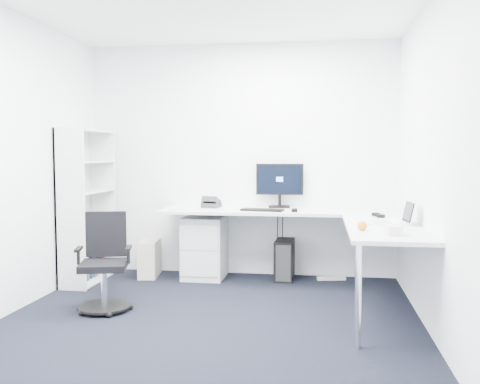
# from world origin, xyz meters

# --- Properties ---
(ground) EXTENTS (4.20, 4.20, 0.00)m
(ground) POSITION_xyz_m (0.00, 0.00, 0.00)
(ground) COLOR black
(wall_back) EXTENTS (3.60, 0.02, 2.70)m
(wall_back) POSITION_xyz_m (0.00, 2.10, 1.35)
(wall_back) COLOR white
(wall_back) RESTS_ON ground
(wall_front) EXTENTS (3.60, 0.02, 2.70)m
(wall_front) POSITION_xyz_m (0.00, -2.10, 1.35)
(wall_front) COLOR white
(wall_front) RESTS_ON ground
(wall_right) EXTENTS (0.02, 4.20, 2.70)m
(wall_right) POSITION_xyz_m (1.80, 0.00, 1.35)
(wall_right) COLOR white
(wall_right) RESTS_ON ground
(l_desk) EXTENTS (2.76, 1.55, 0.81)m
(l_desk) POSITION_xyz_m (0.55, 1.40, 0.40)
(l_desk) COLOR silver
(l_desk) RESTS_ON ground
(drawer_pedestal) EXTENTS (0.46, 0.57, 0.70)m
(drawer_pedestal) POSITION_xyz_m (-0.38, 1.84, 0.35)
(drawer_pedestal) COLOR silver
(drawer_pedestal) RESTS_ON ground
(bookshelf) EXTENTS (0.33, 0.85, 1.69)m
(bookshelf) POSITION_xyz_m (-1.62, 1.45, 0.85)
(bookshelf) COLOR silver
(bookshelf) RESTS_ON ground
(task_chair) EXTENTS (0.61, 0.61, 0.89)m
(task_chair) POSITION_xyz_m (-1.00, 0.41, 0.44)
(task_chair) COLOR black
(task_chair) RESTS_ON ground
(black_pc_tower) EXTENTS (0.22, 0.46, 0.45)m
(black_pc_tower) POSITION_xyz_m (0.54, 1.89, 0.22)
(black_pc_tower) COLOR black
(black_pc_tower) RESTS_ON ground
(beige_pc_tower) EXTENTS (0.25, 0.46, 0.42)m
(beige_pc_tower) POSITION_xyz_m (-1.03, 1.79, 0.21)
(beige_pc_tower) COLOR #BDB8A1
(beige_pc_tower) RESTS_ON ground
(power_strip) EXTENTS (0.33, 0.13, 0.04)m
(power_strip) POSITION_xyz_m (1.07, 1.90, 0.02)
(power_strip) COLOR silver
(power_strip) RESTS_ON ground
(monitor) EXTENTS (0.55, 0.19, 0.52)m
(monitor) POSITION_xyz_m (0.47, 1.99, 1.07)
(monitor) COLOR black
(monitor) RESTS_ON l_desk
(black_keyboard) EXTENTS (0.48, 0.23, 0.02)m
(black_keyboard) POSITION_xyz_m (0.31, 1.60, 0.82)
(black_keyboard) COLOR black
(black_keyboard) RESTS_ON l_desk
(mouse) EXTENTS (0.07, 0.11, 0.03)m
(mouse) POSITION_xyz_m (0.66, 1.56, 0.82)
(mouse) COLOR black
(mouse) RESTS_ON l_desk
(desk_phone) EXTENTS (0.22, 0.22, 0.13)m
(desk_phone) POSITION_xyz_m (-0.31, 1.87, 0.87)
(desk_phone) COLOR #28292B
(desk_phone) RESTS_ON l_desk
(laptop) EXTENTS (0.33, 0.32, 0.22)m
(laptop) POSITION_xyz_m (1.52, 0.69, 0.92)
(laptop) COLOR silver
(laptop) RESTS_ON l_desk
(white_keyboard) EXTENTS (0.13, 0.41, 0.01)m
(white_keyboard) POSITION_xyz_m (1.33, 0.78, 0.81)
(white_keyboard) COLOR silver
(white_keyboard) RESTS_ON l_desk
(headphones) EXTENTS (0.17, 0.23, 0.05)m
(headphones) POSITION_xyz_m (1.50, 1.25, 0.83)
(headphones) COLOR black
(headphones) RESTS_ON l_desk
(orange_fruit) EXTENTS (0.08, 0.08, 0.08)m
(orange_fruit) POSITION_xyz_m (1.27, 0.26, 0.84)
(orange_fruit) COLOR orange
(orange_fruit) RESTS_ON l_desk
(tissue_box) EXTENTS (0.12, 0.21, 0.07)m
(tissue_box) POSITION_xyz_m (1.49, 0.10, 0.84)
(tissue_box) COLOR silver
(tissue_box) RESTS_ON l_desk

